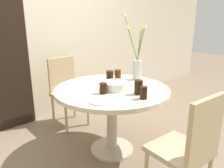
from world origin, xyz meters
TOP-DOWN VIEW (x-y plane):
  - ground_plane at (0.00, 0.00)m, footprint 16.00×16.00m
  - wall_back at (0.00, 1.32)m, footprint 8.00×0.05m
  - dining_table at (0.00, 0.00)m, footprint 1.16×1.16m
  - chair_near_front at (-0.00, 0.92)m, footprint 0.40×0.40m
  - chair_far_back at (-0.07, -0.92)m, footprint 0.43×0.43m
  - birthday_cake at (-0.01, -0.06)m, footprint 0.24×0.24m
  - flower_vase at (0.44, 0.07)m, footprint 0.28×0.37m
  - side_plate at (-0.34, -0.23)m, footprint 0.19×0.19m
  - drink_glass_0 at (0.05, -0.31)m, footprint 0.08×0.08m
  - drink_glass_1 at (0.10, 0.14)m, footprint 0.08×0.08m
  - drink_glass_2 at (-0.01, -0.42)m, footprint 0.06×0.06m
  - drink_glass_3 at (0.25, 0.18)m, footprint 0.07×0.07m
  - drink_glass_4 at (-0.18, -0.08)m, footprint 0.07×0.07m

SIDE VIEW (x-z plane):
  - ground_plane at x=0.00m, z-range 0.00..0.00m
  - chair_near_front at x=0.00m, z-range 0.06..0.97m
  - chair_far_back at x=-0.07m, z-range 0.06..0.97m
  - dining_table at x=0.00m, z-range 0.24..0.96m
  - side_plate at x=-0.34m, z-range 0.72..0.73m
  - birthday_cake at x=-0.01m, z-range 0.70..0.82m
  - drink_glass_4 at x=-0.18m, z-range 0.72..0.82m
  - drink_glass_2 at x=-0.01m, z-range 0.72..0.83m
  - drink_glass_3 at x=0.25m, z-range 0.72..0.84m
  - drink_glass_0 at x=0.05m, z-range 0.72..0.86m
  - drink_glass_1 at x=0.10m, z-range 0.72..0.86m
  - flower_vase at x=0.44m, z-range 0.56..1.32m
  - wall_back at x=0.00m, z-range 0.00..2.60m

